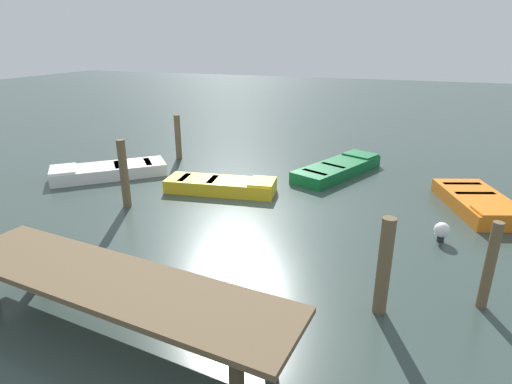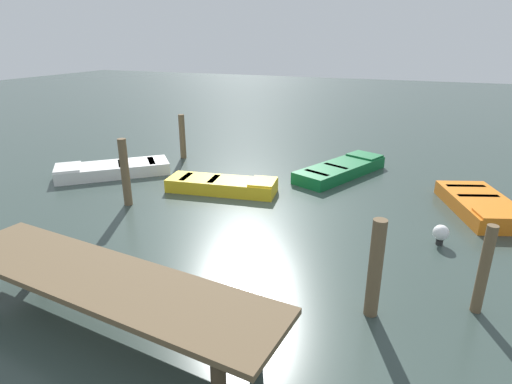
{
  "view_description": "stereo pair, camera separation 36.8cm",
  "coord_description": "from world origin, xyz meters",
  "px_view_note": "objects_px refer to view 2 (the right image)",
  "views": [
    {
      "loc": [
        -3.88,
        10.59,
        4.53
      ],
      "look_at": [
        0.0,
        0.0,
        0.35
      ],
      "focal_mm": 29.47,
      "sensor_mm": 36.0,
      "label": 1
    },
    {
      "loc": [
        -4.23,
        10.46,
        4.53
      ],
      "look_at": [
        0.0,
        0.0,
        0.35
      ],
      "focal_mm": 29.47,
      "sensor_mm": 36.0,
      "label": 2
    }
  ],
  "objects_px": {
    "rowboat_orange": "(481,205)",
    "mooring_piling_near_right": "(182,137)",
    "rowboat_green": "(341,169)",
    "rowboat_yellow": "(223,185)",
    "dock_segment": "(104,283)",
    "mooring_piling_center": "(484,270)",
    "mooring_piling_far_right": "(125,173)",
    "rowboat_white": "(112,169)",
    "marker_buoy": "(441,233)",
    "mooring_piling_mid_right": "(375,269)"
  },
  "relations": [
    {
      "from": "rowboat_orange",
      "to": "mooring_piling_mid_right",
      "type": "height_order",
      "value": "mooring_piling_mid_right"
    },
    {
      "from": "rowboat_yellow",
      "to": "dock_segment",
      "type": "bearing_deg",
      "value": -88.41
    },
    {
      "from": "mooring_piling_mid_right",
      "to": "rowboat_green",
      "type": "bearing_deg",
      "value": -75.04
    },
    {
      "from": "rowboat_white",
      "to": "marker_buoy",
      "type": "height_order",
      "value": "marker_buoy"
    },
    {
      "from": "rowboat_white",
      "to": "marker_buoy",
      "type": "xyz_separation_m",
      "value": [
        -10.52,
        1.35,
        0.07
      ]
    },
    {
      "from": "rowboat_green",
      "to": "dock_segment",
      "type": "bearing_deg",
      "value": -168.01
    },
    {
      "from": "rowboat_green",
      "to": "marker_buoy",
      "type": "xyz_separation_m",
      "value": [
        -3.16,
        4.34,
        0.07
      ]
    },
    {
      "from": "dock_segment",
      "to": "marker_buoy",
      "type": "distance_m",
      "value": 7.34
    },
    {
      "from": "rowboat_yellow",
      "to": "mooring_piling_center",
      "type": "relative_size",
      "value": 2.11
    },
    {
      "from": "rowboat_green",
      "to": "mooring_piling_near_right",
      "type": "bearing_deg",
      "value": 114.59
    },
    {
      "from": "rowboat_green",
      "to": "rowboat_yellow",
      "type": "height_order",
      "value": "same"
    },
    {
      "from": "rowboat_white",
      "to": "mooring_piling_far_right",
      "type": "distance_m",
      "value": 3.12
    },
    {
      "from": "rowboat_green",
      "to": "mooring_piling_far_right",
      "type": "bearing_deg",
      "value": 157.92
    },
    {
      "from": "rowboat_yellow",
      "to": "marker_buoy",
      "type": "xyz_separation_m",
      "value": [
        -6.24,
        1.3,
        0.07
      ]
    },
    {
      "from": "dock_segment",
      "to": "rowboat_orange",
      "type": "distance_m",
      "value": 9.88
    },
    {
      "from": "rowboat_green",
      "to": "mooring_piling_mid_right",
      "type": "bearing_deg",
      "value": -141.56
    },
    {
      "from": "mooring_piling_center",
      "to": "marker_buoy",
      "type": "distance_m",
      "value": 2.62
    },
    {
      "from": "rowboat_yellow",
      "to": "mooring_piling_far_right",
      "type": "bearing_deg",
      "value": -144.02
    },
    {
      "from": "rowboat_white",
      "to": "mooring_piling_far_right",
      "type": "height_order",
      "value": "mooring_piling_far_right"
    },
    {
      "from": "rowboat_orange",
      "to": "mooring_piling_near_right",
      "type": "height_order",
      "value": "mooring_piling_near_right"
    },
    {
      "from": "mooring_piling_mid_right",
      "to": "marker_buoy",
      "type": "xyz_separation_m",
      "value": [
        -1.13,
        -3.27,
        -0.61
      ]
    },
    {
      "from": "rowboat_white",
      "to": "mooring_piling_mid_right",
      "type": "distance_m",
      "value": 10.49
    },
    {
      "from": "rowboat_orange",
      "to": "mooring_piling_center",
      "type": "relative_size",
      "value": 2.0
    },
    {
      "from": "rowboat_orange",
      "to": "mooring_piling_near_right",
      "type": "bearing_deg",
      "value": -118.96
    },
    {
      "from": "mooring_piling_near_right",
      "to": "marker_buoy",
      "type": "bearing_deg",
      "value": 155.88
    },
    {
      "from": "dock_segment",
      "to": "rowboat_yellow",
      "type": "relative_size",
      "value": 1.82
    },
    {
      "from": "mooring_piling_mid_right",
      "to": "marker_buoy",
      "type": "bearing_deg",
      "value": -109.03
    },
    {
      "from": "rowboat_white",
      "to": "rowboat_yellow",
      "type": "xyz_separation_m",
      "value": [
        -4.28,
        0.05,
        0.0
      ]
    },
    {
      "from": "rowboat_white",
      "to": "mooring_piling_near_right",
      "type": "bearing_deg",
      "value": -152.78
    },
    {
      "from": "mooring_piling_far_right",
      "to": "mooring_piling_mid_right",
      "type": "relative_size",
      "value": 1.08
    },
    {
      "from": "dock_segment",
      "to": "mooring_piling_center",
      "type": "relative_size",
      "value": 3.83
    },
    {
      "from": "rowboat_yellow",
      "to": "marker_buoy",
      "type": "distance_m",
      "value": 6.38
    },
    {
      "from": "dock_segment",
      "to": "rowboat_white",
      "type": "relative_size",
      "value": 1.74
    },
    {
      "from": "mooring_piling_far_right",
      "to": "mooring_piling_near_right",
      "type": "distance_m",
      "value": 5.03
    },
    {
      "from": "rowboat_green",
      "to": "mooring_piling_near_right",
      "type": "xyz_separation_m",
      "value": [
        6.26,
        0.12,
        0.64
      ]
    },
    {
      "from": "mooring_piling_far_right",
      "to": "mooring_piling_center",
      "type": "xyz_separation_m",
      "value": [
        -8.85,
        1.81,
        -0.14
      ]
    },
    {
      "from": "rowboat_yellow",
      "to": "mooring_piling_near_right",
      "type": "xyz_separation_m",
      "value": [
        3.17,
        -2.92,
        0.64
      ]
    },
    {
      "from": "rowboat_yellow",
      "to": "marker_buoy",
      "type": "bearing_deg",
      "value": -20.02
    },
    {
      "from": "mooring_piling_near_right",
      "to": "rowboat_green",
      "type": "bearing_deg",
      "value": -178.89
    },
    {
      "from": "rowboat_yellow",
      "to": "mooring_piling_center",
      "type": "distance_m",
      "value": 7.83
    },
    {
      "from": "rowboat_white",
      "to": "mooring_piling_near_right",
      "type": "distance_m",
      "value": 3.14
    },
    {
      "from": "rowboat_white",
      "to": "mooring_piling_center",
      "type": "bearing_deg",
      "value": 119.28
    },
    {
      "from": "mooring_piling_center",
      "to": "marker_buoy",
      "type": "relative_size",
      "value": 3.44
    },
    {
      "from": "rowboat_orange",
      "to": "mooring_piling_far_right",
      "type": "distance_m",
      "value": 9.87
    },
    {
      "from": "mooring_piling_near_right",
      "to": "marker_buoy",
      "type": "height_order",
      "value": "mooring_piling_near_right"
    },
    {
      "from": "rowboat_green",
      "to": "mooring_piling_near_right",
      "type": "distance_m",
      "value": 6.29
    },
    {
      "from": "rowboat_white",
      "to": "marker_buoy",
      "type": "distance_m",
      "value": 10.61
    },
    {
      "from": "dock_segment",
      "to": "mooring_piling_mid_right",
      "type": "relative_size",
      "value": 3.54
    },
    {
      "from": "mooring_piling_center",
      "to": "marker_buoy",
      "type": "bearing_deg",
      "value": -77.0
    },
    {
      "from": "rowboat_yellow",
      "to": "rowboat_white",
      "type": "bearing_deg",
      "value": 171.04
    }
  ]
}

